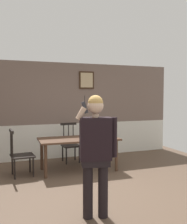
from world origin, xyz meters
The scene contains 6 objects.
ground_plane centered at (0.00, 0.00, 0.00)m, with size 7.37×7.37×0.00m, color brown.
room_back_partition centered at (0.00, 2.90, 1.27)m, with size 6.70×0.17×2.63m.
dining_table centered at (0.12, 1.52, 0.66)m, with size 1.83×0.89×0.75m.
chair_near_window centered at (-1.17, 1.55, 0.47)m, with size 0.51×0.51×1.01m.
chair_by_doorway centered at (0.14, 2.33, 0.47)m, with size 0.45×0.45×1.01m.
person_figure centered at (-0.32, -0.76, 1.01)m, with size 0.58×0.33×1.73m.
Camera 1 is at (-1.56, -4.06, 1.72)m, focal length 41.01 mm.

